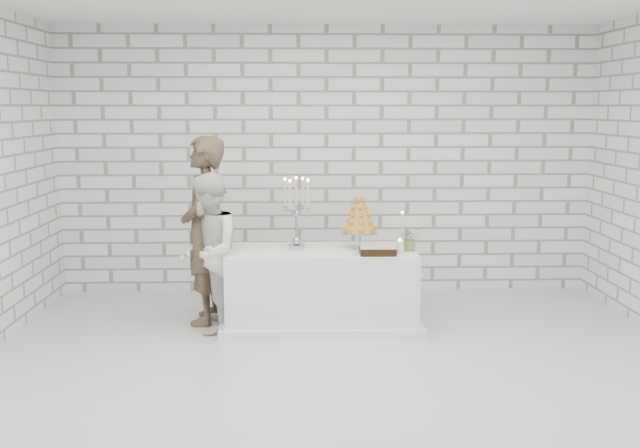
# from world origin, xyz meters

# --- Properties ---
(ground) EXTENTS (6.00, 5.00, 0.01)m
(ground) POSITION_xyz_m (0.00, 0.00, 0.00)
(ground) COLOR silver
(ground) RESTS_ON ground
(wall_back) EXTENTS (6.00, 0.01, 3.00)m
(wall_back) POSITION_xyz_m (0.00, 2.50, 1.50)
(wall_back) COLOR white
(wall_back) RESTS_ON ground
(wall_front) EXTENTS (6.00, 0.01, 3.00)m
(wall_front) POSITION_xyz_m (0.00, -2.50, 1.50)
(wall_front) COLOR white
(wall_front) RESTS_ON ground
(cake_table) EXTENTS (1.80, 0.80, 0.75)m
(cake_table) POSITION_xyz_m (-0.10, 1.18, 0.38)
(cake_table) COLOR white
(cake_table) RESTS_ON ground
(groom) EXTENTS (0.47, 0.69, 1.83)m
(groom) POSITION_xyz_m (-1.24, 1.32, 0.92)
(groom) COLOR #3C2C21
(groom) RESTS_ON ground
(bride) EXTENTS (0.61, 0.76, 1.51)m
(bride) POSITION_xyz_m (-1.17, 1.04, 0.75)
(bride) COLOR silver
(bride) RESTS_ON ground
(candelabra) EXTENTS (0.35, 0.35, 0.71)m
(candelabra) POSITION_xyz_m (-0.34, 1.21, 1.10)
(candelabra) COLOR #9F9EA8
(candelabra) RESTS_ON cake_table
(croquembouche) EXTENTS (0.35, 0.35, 0.54)m
(croquembouche) POSITION_xyz_m (0.27, 1.23, 1.02)
(croquembouche) COLOR #AF7032
(croquembouche) RESTS_ON cake_table
(chocolate_cake) EXTENTS (0.33, 0.24, 0.08)m
(chocolate_cake) POSITION_xyz_m (0.42, 0.94, 0.79)
(chocolate_cake) COLOR black
(chocolate_cake) RESTS_ON cake_table
(pillar_candle) EXTENTS (0.09, 0.09, 0.12)m
(pillar_candle) POSITION_xyz_m (0.63, 0.98, 0.81)
(pillar_candle) COLOR white
(pillar_candle) RESTS_ON cake_table
(extra_taper) EXTENTS (0.07, 0.07, 0.32)m
(extra_taper) POSITION_xyz_m (0.70, 1.36, 0.91)
(extra_taper) COLOR beige
(extra_taper) RESTS_ON cake_table
(flowers) EXTENTS (0.22, 0.19, 0.23)m
(flowers) POSITION_xyz_m (0.75, 1.12, 0.87)
(flowers) COLOR #58703B
(flowers) RESTS_ON cake_table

